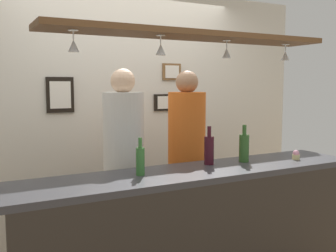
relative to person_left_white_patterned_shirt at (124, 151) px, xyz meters
name	(u,v)px	position (x,y,z in m)	size (l,w,h in m)	color
back_wall	(124,113)	(0.32, 0.81, 0.25)	(4.40, 0.06, 2.60)	silver
bar_counter	(208,218)	(0.32, -0.80, -0.38)	(2.70, 0.55, 0.98)	#38383D
overhead_glass_rack	(194,35)	(0.32, -0.59, 0.91)	(2.20, 0.36, 0.04)	brown
hanging_wineglass_far_left	(74,45)	(-0.56, -0.63, 0.79)	(0.07, 0.07, 0.13)	silver
hanging_wineglass_left	(161,49)	(0.03, -0.64, 0.79)	(0.07, 0.07, 0.13)	silver
hanging_wineglass_center_left	(227,52)	(0.60, -0.60, 0.79)	(0.07, 0.07, 0.13)	silver
hanging_wineglass_center	(285,55)	(1.21, -0.58, 0.79)	(0.07, 0.07, 0.13)	silver
person_left_white_patterned_shirt	(124,151)	(0.00, 0.00, 0.00)	(0.34, 0.34, 1.73)	#2D334C
person_middle_orange_shirt	(187,146)	(0.61, 0.00, 0.00)	(0.34, 0.34, 1.72)	#2D334C
bottle_beer_green_import	(140,160)	(-0.11, -0.61, 0.04)	(0.06, 0.06, 0.26)	#336B2D
bottle_champagne_green	(244,147)	(0.81, -0.57, 0.05)	(0.08, 0.08, 0.30)	#2D5623
bottle_wine_dark_red	(209,149)	(0.50, -0.53, 0.05)	(0.08, 0.08, 0.30)	#380F19
cupcake	(296,155)	(1.26, -0.69, -0.03)	(0.06, 0.06, 0.08)	beige
picture_frame_lower_pair	(167,102)	(0.80, 0.76, 0.36)	(0.30, 0.02, 0.18)	black
picture_frame_upper_small	(172,72)	(0.86, 0.76, 0.69)	(0.22, 0.02, 0.18)	brown
picture_frame_caricature	(60,95)	(-0.35, 0.76, 0.45)	(0.26, 0.02, 0.34)	black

